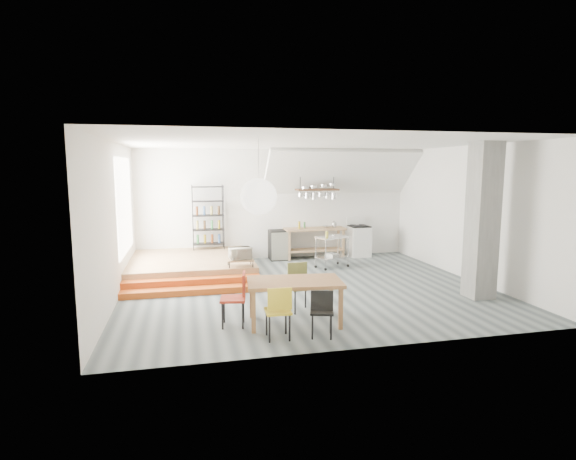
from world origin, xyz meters
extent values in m
plane|color=#4A5356|center=(0.00, 0.00, 0.00)|extent=(8.00, 8.00, 0.00)
cube|color=silver|center=(0.00, 3.50, 1.60)|extent=(8.00, 0.04, 3.20)
cube|color=silver|center=(-4.00, 0.00, 1.60)|extent=(0.04, 7.00, 3.20)
cube|color=silver|center=(4.00, 0.00, 1.60)|extent=(0.04, 7.00, 3.20)
cube|color=white|center=(0.00, 0.00, 3.20)|extent=(8.00, 7.00, 0.02)
cube|color=white|center=(1.80, 2.90, 2.55)|extent=(4.40, 1.44, 1.32)
cube|color=white|center=(-3.98, 1.50, 1.80)|extent=(0.02, 2.50, 2.20)
cube|color=#9D734E|center=(-2.50, 2.00, 0.20)|extent=(3.00, 3.00, 0.40)
cube|color=#C24F16|center=(-2.50, 0.05, 0.07)|extent=(3.00, 0.35, 0.13)
cube|color=#C24F16|center=(-2.50, 0.40, 0.13)|extent=(3.00, 0.35, 0.27)
cube|color=slate|center=(3.30, -1.50, 1.60)|extent=(0.50, 0.50, 3.20)
cube|color=#9D734E|center=(1.10, 3.15, 0.88)|extent=(1.80, 0.60, 0.06)
cube|color=#9D734E|center=(1.10, 3.15, 0.25)|extent=(1.70, 0.55, 0.04)
cube|color=#9D734E|center=(1.92, 3.37, 0.43)|extent=(0.06, 0.06, 0.86)
cube|color=#9D734E|center=(0.28, 3.37, 0.43)|extent=(0.06, 0.06, 0.86)
cube|color=#9D734E|center=(1.92, 2.93, 0.43)|extent=(0.06, 0.06, 0.86)
cube|color=#9D734E|center=(0.28, 2.93, 0.43)|extent=(0.06, 0.06, 0.86)
cube|color=white|center=(2.50, 3.15, 0.45)|extent=(0.60, 0.60, 0.90)
cube|color=black|center=(2.50, 3.15, 0.92)|extent=(0.58, 0.58, 0.03)
cube|color=white|center=(2.50, 3.43, 1.05)|extent=(0.60, 0.05, 0.25)
cylinder|color=black|center=(2.64, 3.29, 0.94)|extent=(0.18, 0.18, 0.02)
cylinder|color=black|center=(2.36, 3.29, 0.94)|extent=(0.18, 0.18, 0.02)
cylinder|color=black|center=(2.64, 3.01, 0.94)|extent=(0.18, 0.18, 0.02)
cylinder|color=black|center=(2.36, 3.01, 0.94)|extent=(0.18, 0.18, 0.02)
cube|color=#45291B|center=(1.10, 2.95, 2.05)|extent=(1.20, 0.50, 0.05)
cylinder|color=black|center=(0.60, 2.95, 2.62)|extent=(0.02, 0.02, 1.15)
cylinder|color=black|center=(1.60, 2.95, 2.62)|extent=(0.02, 0.02, 1.15)
cylinder|color=silver|center=(0.60, 2.90, 1.91)|extent=(0.16, 0.16, 0.12)
cylinder|color=silver|center=(0.80, 2.90, 1.89)|extent=(0.20, 0.20, 0.16)
cylinder|color=silver|center=(1.00, 2.90, 1.87)|extent=(0.16, 0.16, 0.20)
cylinder|color=silver|center=(1.20, 2.90, 1.91)|extent=(0.20, 0.20, 0.12)
cylinder|color=silver|center=(1.40, 2.90, 1.89)|extent=(0.16, 0.16, 0.16)
cylinder|color=silver|center=(1.60, 2.90, 1.87)|extent=(0.20, 0.20, 0.20)
cylinder|color=black|center=(-1.58, 3.38, 1.30)|extent=(0.02, 0.02, 1.80)
cylinder|color=black|center=(-2.42, 3.38, 1.30)|extent=(0.02, 0.02, 1.80)
cylinder|color=black|center=(-1.58, 3.02, 1.30)|extent=(0.02, 0.02, 1.80)
cylinder|color=black|center=(-2.42, 3.02, 1.30)|extent=(0.02, 0.02, 1.80)
cube|color=black|center=(-2.00, 3.20, 0.55)|extent=(0.88, 0.38, 0.02)
cube|color=black|center=(-2.00, 3.20, 0.95)|extent=(0.88, 0.38, 0.02)
cube|color=black|center=(-2.00, 3.20, 1.35)|extent=(0.88, 0.38, 0.02)
cube|color=black|center=(-2.00, 3.20, 1.75)|extent=(0.88, 0.38, 0.02)
cube|color=black|center=(-2.00, 3.20, 2.15)|extent=(0.88, 0.38, 0.03)
cylinder|color=#348341|center=(-2.00, 3.20, 0.69)|extent=(0.07, 0.07, 0.24)
cylinder|color=olive|center=(-2.00, 3.20, 1.09)|extent=(0.07, 0.07, 0.24)
cylinder|color=brown|center=(-2.00, 3.20, 1.49)|extent=(0.07, 0.07, 0.24)
cube|color=#9D734E|center=(-1.40, 0.75, 0.55)|extent=(0.60, 0.40, 0.03)
cylinder|color=black|center=(-1.13, 0.92, 0.47)|extent=(0.02, 0.02, 0.13)
cylinder|color=black|center=(-1.67, 0.92, 0.47)|extent=(0.02, 0.02, 0.13)
cylinder|color=black|center=(-1.13, 0.58, 0.47)|extent=(0.02, 0.02, 0.13)
cylinder|color=black|center=(-1.67, 0.58, 0.47)|extent=(0.02, 0.02, 0.13)
sphere|color=white|center=(-1.42, -2.14, 2.20)|extent=(0.60, 0.60, 0.60)
cube|color=brown|center=(-0.82, -2.20, 0.73)|extent=(1.69, 1.07, 0.06)
cube|color=brown|center=(-0.06, -1.90, 0.35)|extent=(0.08, 0.08, 0.70)
cube|color=brown|center=(-1.50, -1.75, 0.35)|extent=(0.08, 0.08, 0.70)
cube|color=brown|center=(-0.14, -2.66, 0.35)|extent=(0.08, 0.08, 0.70)
cube|color=brown|center=(-1.58, -2.51, 0.35)|extent=(0.08, 0.08, 0.70)
cube|color=gold|center=(-1.24, -2.82, 0.44)|extent=(0.41, 0.41, 0.04)
cube|color=gold|center=(-1.25, -2.99, 0.69)|extent=(0.38, 0.05, 0.35)
cylinder|color=black|center=(-1.40, -2.97, 0.22)|extent=(0.03, 0.03, 0.43)
cylinder|color=black|center=(-1.09, -2.98, 0.22)|extent=(0.03, 0.03, 0.43)
cylinder|color=black|center=(-1.39, -2.65, 0.22)|extent=(0.03, 0.03, 0.43)
cylinder|color=black|center=(-1.08, -2.66, 0.22)|extent=(0.03, 0.03, 0.43)
cube|color=black|center=(-0.54, -2.89, 0.41)|extent=(0.46, 0.46, 0.04)
cube|color=black|center=(-0.59, -3.05, 0.64)|extent=(0.34, 0.14, 0.32)
cylinder|color=black|center=(-0.72, -2.99, 0.20)|extent=(0.03, 0.03, 0.40)
cylinder|color=black|center=(-0.44, -3.07, 0.20)|extent=(0.03, 0.03, 0.40)
cylinder|color=black|center=(-0.64, -2.71, 0.20)|extent=(0.03, 0.03, 0.40)
cylinder|color=black|center=(-0.36, -2.79, 0.20)|extent=(0.03, 0.03, 0.40)
cube|color=olive|center=(-0.55, -1.58, 0.46)|extent=(0.45, 0.45, 0.04)
cube|color=olive|center=(-0.57, -1.39, 0.72)|extent=(0.39, 0.08, 0.36)
cylinder|color=black|center=(-0.41, -1.40, 0.22)|extent=(0.03, 0.03, 0.45)
cylinder|color=black|center=(-0.73, -1.43, 0.22)|extent=(0.03, 0.03, 0.45)
cylinder|color=black|center=(-0.37, -1.73, 0.22)|extent=(0.03, 0.03, 0.45)
cylinder|color=black|center=(-0.70, -1.76, 0.22)|extent=(0.03, 0.03, 0.45)
cube|color=#A62A17|center=(-1.87, -2.09, 0.47)|extent=(0.48, 0.48, 0.04)
cube|color=#A62A17|center=(-1.68, -2.12, 0.73)|extent=(0.11, 0.40, 0.37)
cylinder|color=black|center=(-1.73, -2.29, 0.23)|extent=(0.03, 0.03, 0.46)
cylinder|color=black|center=(-1.68, -1.95, 0.23)|extent=(0.03, 0.03, 0.46)
cylinder|color=black|center=(-2.06, -2.23, 0.23)|extent=(0.03, 0.03, 0.46)
cylinder|color=black|center=(-2.01, -1.90, 0.23)|extent=(0.03, 0.03, 0.46)
cube|color=silver|center=(1.21, 1.84, 0.83)|extent=(0.96, 0.76, 0.04)
cube|color=silver|center=(1.21, 1.84, 0.28)|extent=(0.96, 0.76, 0.03)
cylinder|color=silver|center=(1.49, 2.18, 0.42)|extent=(0.03, 0.03, 0.81)
sphere|color=black|center=(1.49, 2.18, 0.04)|extent=(0.08, 0.08, 0.08)
cylinder|color=silver|center=(0.76, 1.88, 0.42)|extent=(0.03, 0.03, 0.81)
sphere|color=black|center=(0.76, 1.88, 0.04)|extent=(0.08, 0.08, 0.08)
cylinder|color=silver|center=(1.65, 1.80, 0.42)|extent=(0.03, 0.03, 0.81)
sphere|color=black|center=(1.65, 1.80, 0.04)|extent=(0.08, 0.08, 0.08)
cylinder|color=silver|center=(0.92, 1.50, 0.42)|extent=(0.03, 0.03, 0.81)
sphere|color=black|center=(0.92, 1.50, 0.04)|extent=(0.08, 0.08, 0.08)
cube|color=black|center=(0.00, 3.20, 0.43)|extent=(0.51, 0.51, 0.87)
imported|color=beige|center=(-1.40, 0.75, 0.70)|extent=(0.54, 0.40, 0.28)
imported|color=silver|center=(1.44, 3.10, 0.94)|extent=(0.28, 0.28, 0.06)
camera|label=1|loc=(-2.60, -9.48, 2.68)|focal=28.00mm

